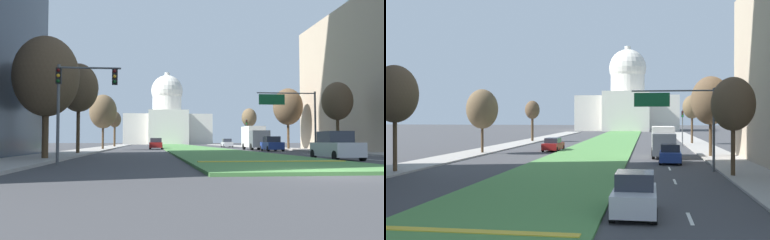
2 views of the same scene
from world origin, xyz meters
TOP-DOWN VIEW (x-y plane):
  - ground_plane at (0.00, 66.22)m, footprint 291.35×291.35m
  - grass_median at (0.00, 59.59)m, footprint 8.69×119.19m
  - median_curb_nose at (0.00, 7.03)m, footprint 7.82×0.50m
  - lane_dashes_right at (7.96, 34.19)m, footprint 0.16×48.06m
  - sidewalk_left at (-13.58, 52.97)m, footprint 4.00×119.19m
  - sidewalk_right at (13.58, 52.97)m, footprint 4.00×119.19m
  - capitol_building at (0.00, 131.64)m, footprint 30.12×23.34m
  - traffic_light_near_left at (-10.24, 7.89)m, footprint 3.34×0.35m
  - traffic_light_far_right at (11.08, 58.13)m, footprint 0.28×0.35m
  - overhead_guide_sign at (8.83, 28.07)m, footprint 6.46×0.20m
  - street_tree_left_near at (-12.85, 12.56)m, footprint 4.07×4.07m
  - street_tree_left_mid at (-12.69, 23.40)m, footprint 3.49×3.49m
  - street_tree_right_mid at (12.10, 24.64)m, footprint 3.02×3.02m
  - street_tree_left_far at (-12.49, 41.21)m, footprint 3.61×3.61m
  - street_tree_right_far at (12.68, 40.63)m, footprint 4.06×4.06m
  - street_tree_left_distant at (-13.02, 66.07)m, footprint 2.46×2.46m
  - street_tree_right_distant at (12.92, 63.51)m, footprint 2.89×2.89m
  - sedan_lead_stopped at (5.65, 11.51)m, footprint 1.97×4.30m
  - sedan_midblock at (8.23, 33.76)m, footprint 2.12×4.24m
  - sedan_distant at (-5.36, 46.60)m, footprint 2.05×4.70m
  - sedan_far_horizon at (8.26, 62.16)m, footprint 2.07×4.58m
  - box_truck_delivery at (7.80, 39.95)m, footprint 2.40×6.40m

SIDE VIEW (x-z plane):
  - ground_plane at x=0.00m, z-range 0.00..0.00m
  - lane_dashes_right at x=7.96m, z-range 0.00..0.01m
  - grass_median at x=0.00m, z-range 0.00..0.14m
  - sidewalk_left at x=-13.58m, z-range 0.00..0.15m
  - sidewalk_right at x=13.58m, z-range 0.00..0.15m
  - median_curb_nose at x=0.00m, z-range 0.14..0.18m
  - sedan_far_horizon at x=8.26m, z-range -0.04..1.58m
  - sedan_distant at x=-5.36m, z-range -0.04..1.59m
  - sedan_midblock at x=8.23m, z-range -0.06..1.69m
  - sedan_lead_stopped at x=5.65m, z-range -0.07..1.78m
  - box_truck_delivery at x=7.80m, z-range 0.08..3.28m
  - traffic_light_far_right at x=11.08m, z-range 0.71..5.91m
  - traffic_light_near_left at x=-10.24m, z-range 1.20..6.40m
  - overhead_guide_sign at x=8.83m, z-range 1.44..7.94m
  - street_tree_left_far at x=-12.49m, z-range 1.42..8.80m
  - street_tree_right_mid at x=12.10m, z-range 1.60..8.65m
  - street_tree_left_distant at x=-13.02m, z-range 1.80..8.70m
  - street_tree_left_near at x=-12.85m, z-range 1.35..9.19m
  - street_tree_right_distant at x=12.92m, z-range 1.90..9.44m
  - street_tree_right_far at x=12.68m, z-range 1.68..10.16m
  - street_tree_left_mid at x=-12.69m, z-range 1.87..10.04m
  - capitol_building at x=0.00m, z-range -4.61..21.17m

